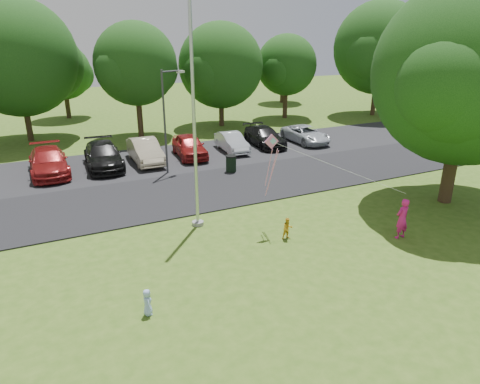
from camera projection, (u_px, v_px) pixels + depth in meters
name	position (u px, v px, depth m)	size (l,w,h in m)	color
ground	(335.00, 259.00, 15.73)	(120.00, 120.00, 0.00)	#385917
park_road	(232.00, 185.00, 23.31)	(60.00, 6.00, 0.06)	black
parking_strip	(191.00, 156.00, 28.79)	(42.00, 7.00, 0.06)	black
flagpole	(194.00, 130.00, 17.06)	(0.50, 0.50, 10.00)	#B7BABF
street_lamp	(167.00, 112.00, 24.22)	(1.58, 0.82, 5.96)	#3F3F44
trash_can	(231.00, 164.00, 25.34)	(0.65, 0.65, 1.03)	black
big_tree	(466.00, 77.00, 18.92)	(9.00, 8.27, 10.28)	#332316
tree_row	(170.00, 61.00, 34.82)	(64.35, 11.94, 10.88)	#332316
horizon_trees	(166.00, 69.00, 44.46)	(77.46, 7.20, 7.02)	#332316
parked_cars	(179.00, 147.00, 28.10)	(19.90, 5.44, 1.49)	maroon
woman	(402.00, 219.00, 17.06)	(0.61, 0.40, 1.69)	#D51C7C
child_yellow	(288.00, 229.00, 17.10)	(0.44, 0.34, 0.90)	gold
child_blue	(147.00, 302.00, 12.47)	(0.41, 0.26, 0.83)	#9CB9F0
kite	(274.00, 153.00, 16.97)	(4.64, 3.32, 2.63)	pink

